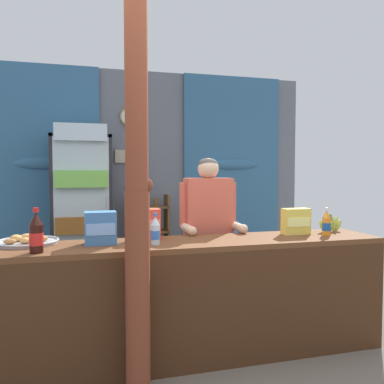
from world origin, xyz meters
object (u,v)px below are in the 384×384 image
Objects in this scene: bottle_shelf_rack at (151,234)px; shopkeeper at (208,222)px; snack_box_instant_noodle at (296,221)px; drink_fridge at (82,199)px; soda_bottle_orange_soda at (327,224)px; stall_counter at (202,289)px; soda_bottle_cola at (36,234)px; snack_box_crackers at (148,224)px; soda_bottle_water at (155,231)px; plastic_lawn_chair at (218,251)px; timber_post at (137,200)px; pastry_tray at (28,241)px; snack_box_biscuit at (100,228)px; banana_bunch at (330,225)px.

shopkeeper reaches higher than bottle_shelf_rack.
drink_fridge is at bearing 129.47° from snack_box_instant_noodle.
bottle_shelf_rack is 2.72m from soda_bottle_orange_soda.
bottle_shelf_rack is 0.72× the size of shopkeeper.
soda_bottle_orange_soda reaches higher than stall_counter.
soda_bottle_cola is at bearing -96.72° from drink_fridge.
drink_fridge is 2.12m from snack_box_crackers.
bottle_shelf_rack is 2.57m from soda_bottle_water.
plastic_lawn_chair is (0.68, 1.60, -0.06)m from stall_counter.
soda_bottle_water is at bearing -172.70° from snack_box_instant_noodle.
soda_bottle_cola reaches higher than soda_bottle_water.
timber_post is 1.69m from soda_bottle_orange_soda.
plastic_lawn_chair is 1.93× the size of pastry_tray.
snack_box_biscuit is (-0.77, -2.38, 0.44)m from bottle_shelf_rack.
timber_post is at bearing -82.50° from drink_fridge.
soda_bottle_cola is at bearing -158.08° from snack_box_crackers.
shopkeeper is at bearing 25.26° from soda_bottle_cola.
snack_box_biscuit is at bearing -163.03° from snack_box_crackers.
snack_box_crackers is at bearing 16.97° from snack_box_biscuit.
soda_bottle_water is (-1.02, -1.57, 0.51)m from plastic_lawn_chair.
drink_fridge is 1.81m from plastic_lawn_chair.
shopkeeper is at bearing 159.81° from banana_bunch.
bottle_shelf_rack reaches higher than banana_bunch.
drink_fridge is 2.05m from shopkeeper.
soda_bottle_cola is 2.05m from snack_box_instant_noodle.
shopkeeper reaches higher than soda_bottle_cola.
snack_box_biscuit is at bearing -86.33° from drink_fridge.
soda_bottle_cola is 0.85m from snack_box_crackers.
timber_post is 0.57m from snack_box_biscuit.
bottle_shelf_rack is 2.88m from soda_bottle_cola.
soda_bottle_water is at bearing 175.35° from stall_counter.
drink_fridge is 8.57× the size of soda_bottle_water.
pastry_tray is (-0.38, -2.01, -0.17)m from drink_fridge.
timber_post is at bearing -122.08° from plastic_lawn_chair.
soda_bottle_cola is at bearing -177.11° from soda_bottle_orange_soda.
snack_box_instant_noodle is 0.52× the size of pastry_tray.
plastic_lawn_chair is 2.08m from snack_box_biscuit.
timber_post is at bearing -166.84° from soda_bottle_orange_soda.
bottle_shelf_rack is 2.51× the size of pastry_tray.
bottle_shelf_rack is at bearing 81.25° from soda_bottle_water.
drink_fridge reaches higher than pastry_tray.
shopkeeper is 6.70× the size of soda_bottle_water.
plastic_lawn_chair is at bearing -55.67° from bottle_shelf_rack.
snack_box_biscuit is at bearing 168.01° from stall_counter.
soda_bottle_orange_soda is (1.63, 0.38, -0.26)m from timber_post.
drink_fridge reaches higher than soda_bottle_cola.
soda_bottle_orange_soda is at bearing -74.45° from plastic_lawn_chair.
snack_box_crackers is at bearing -76.01° from drink_fridge.
snack_box_instant_noodle is (-0.21, 0.12, 0.01)m from soda_bottle_orange_soda.
shopkeeper reaches higher than banana_bunch.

